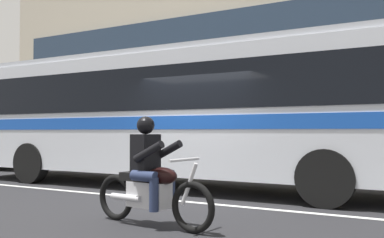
% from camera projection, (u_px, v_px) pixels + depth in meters
% --- Properties ---
extents(ground_plane, '(60.00, 60.00, 0.00)m').
position_uv_depth(ground_plane, '(196.00, 197.00, 8.82)').
color(ground_plane, black).
extents(sidewalk_curb, '(28.00, 3.80, 0.15)m').
position_uv_depth(sidewalk_curb, '(275.00, 173.00, 13.28)').
color(sidewalk_curb, gray).
rests_on(sidewalk_curb, ground_plane).
extents(lane_center_stripe, '(26.60, 0.14, 0.01)m').
position_uv_depth(lane_center_stripe, '(181.00, 201.00, 8.29)').
color(lane_center_stripe, silver).
rests_on(lane_center_stripe, ground_plane).
extents(transit_bus, '(12.81, 2.63, 3.22)m').
position_uv_depth(transit_bus, '(186.00, 109.00, 10.37)').
color(transit_bus, silver).
rests_on(transit_bus, ground_plane).
extents(motorcycle_with_rider, '(2.13, 0.67, 1.56)m').
position_uv_depth(motorcycle_with_rider, '(151.00, 180.00, 6.14)').
color(motorcycle_with_rider, black).
rests_on(motorcycle_with_rider, ground_plane).
extents(fire_hydrant, '(0.22, 0.30, 0.75)m').
position_uv_depth(fire_hydrant, '(282.00, 160.00, 12.30)').
color(fire_hydrant, gold).
rests_on(fire_hydrant, sidewalk_curb).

